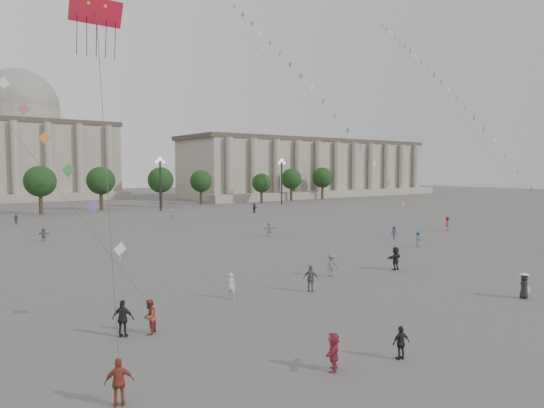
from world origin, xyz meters
TOP-DOWN VIEW (x-y plane):
  - ground at (0.00, 0.00)m, footprint 360.00×360.00m
  - hall_east at (75.00, 93.89)m, footprint 84.00×26.22m
  - hall_central at (0.00, 129.22)m, footprint 48.30×34.30m
  - tree_row at (0.00, 78.00)m, footprint 137.12×5.12m
  - lamp_post_mid_east at (15.00, 70.00)m, footprint 2.00×0.90m
  - lamp_post_far_east at (45.00, 70.00)m, footprint 2.00×0.90m
  - person_crowd_0 at (-11.78, 61.58)m, footprint 0.95×0.67m
  - person_crowd_3 at (7.98, 6.30)m, footprint 1.83×0.75m
  - person_crowd_4 at (8.84, 51.23)m, footprint 1.36×1.80m
  - person_crowd_6 at (2.02, 7.59)m, footprint 1.19×0.71m
  - person_crowd_7 at (11.04, 28.17)m, footprint 1.63×1.61m
  - person_crowd_8 at (33.96, 18.77)m, footprint 1.42×1.24m
  - person_crowd_9 at (27.33, 55.36)m, footprint 1.75×1.27m
  - person_crowd_12 at (-12.02, 40.76)m, footprint 1.35×1.25m
  - person_crowd_13 at (-7.58, 6.81)m, footprint 0.72×0.72m
  - person_crowd_14 at (21.83, 17.84)m, footprint 1.08×0.76m
  - tourist_0 at (-18.17, -2.98)m, footprint 1.10×0.75m
  - tourist_1 at (-15.64, 3.85)m, footprint 1.12×1.07m
  - tourist_2 at (-10.01, -5.26)m, footprint 1.45×1.32m
  - tourist_3 at (-2.34, 5.01)m, footprint 0.96×1.13m
  - tourist_4 at (-6.81, -6.15)m, footprint 0.93×0.53m
  - kite_flyer_0 at (-14.42, 3.50)m, footprint 1.08×1.08m
  - kite_flyer_1 at (19.37, 12.58)m, footprint 1.25×0.96m
  - hat_person at (7.63, -4.39)m, footprint 0.94×0.87m
  - dragon_kite at (-17.16, 1.91)m, footprint 2.20×2.73m
  - kite_train_mid at (15.63, 39.80)m, footprint 7.74×51.08m
  - kite_train_east at (41.20, 25.94)m, footprint 26.18×44.68m

SIDE VIEW (x-z plane):
  - ground at x=0.00m, z-range 0.00..0.00m
  - tourist_4 at x=-6.81m, z-range 0.00..1.49m
  - person_crowd_0 at x=-11.78m, z-range 0.00..1.49m
  - person_crowd_12 at x=-12.02m, z-range 0.00..1.51m
  - person_crowd_14 at x=21.83m, z-range 0.00..1.53m
  - tourist_2 at x=-10.01m, z-range 0.00..1.61m
  - person_crowd_13 at x=-7.58m, z-range 0.00..1.68m
  - kite_flyer_1 at x=19.37m, z-range 0.00..1.71m
  - hat_person at x=7.63m, z-range 0.01..1.70m
  - tourist_0 at x=-18.17m, z-range 0.00..1.73m
  - kite_flyer_0 at x=-14.42m, z-range 0.00..1.77m
  - person_crowd_6 at x=2.02m, z-range 0.00..1.80m
  - tourist_3 at x=-2.34m, z-range 0.00..1.81m
  - person_crowd_9 at x=27.33m, z-range 0.00..1.83m
  - tourist_1 at x=-15.64m, z-range 0.00..1.87m
  - person_crowd_7 at x=11.04m, z-range 0.00..1.87m
  - person_crowd_4 at x=8.84m, z-range 0.00..1.89m
  - person_crowd_8 at x=33.96m, z-range 0.00..1.91m
  - person_crowd_3 at x=7.98m, z-range 0.00..1.92m
  - tree_row at x=0.00m, z-range 1.39..9.39m
  - lamp_post_mid_east at x=15.00m, z-range 2.03..12.68m
  - lamp_post_far_east at x=45.00m, z-range 2.03..12.68m
  - hall_east at x=75.00m, z-range -0.17..17.03m
  - hall_central at x=0.00m, z-range -3.52..31.98m
  - dragon_kite at x=-17.16m, z-range 7.05..21.43m
  - kite_train_east at x=41.20m, z-range -10.78..53.69m
  - kite_train_mid at x=15.63m, z-range -7.46..65.11m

